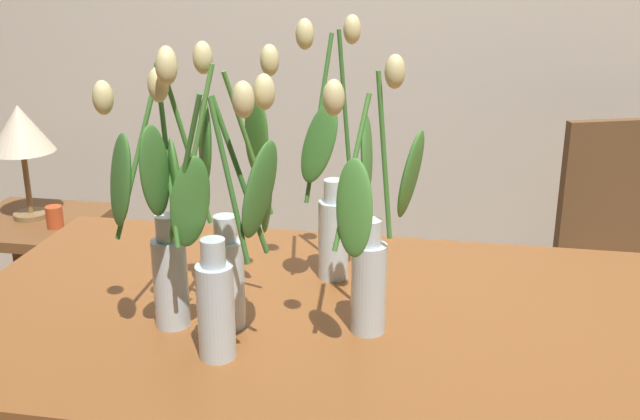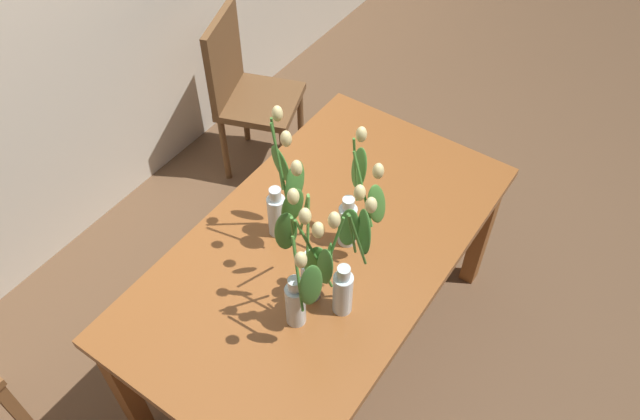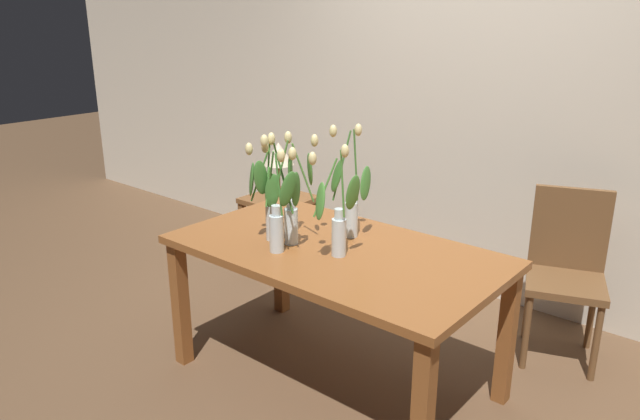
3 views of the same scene
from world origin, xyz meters
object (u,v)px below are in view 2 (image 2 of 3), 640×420
tulip_vase_3 (280,199)px  dining_chair (246,88)px  dining_table (321,260)px  tulip_vase_1 (308,262)px  tulip_vase_0 (354,210)px  tulip_vase_4 (345,269)px  tulip_vase_2 (301,283)px

tulip_vase_3 → dining_chair: tulip_vase_3 is taller
dining_table → tulip_vase_1: (-0.20, -0.09, 0.28)m
dining_table → dining_chair: size_ratio=1.72×
dining_table → tulip_vase_1: size_ratio=2.91×
tulip_vase_0 → tulip_vase_1: 0.28m
tulip_vase_1 → tulip_vase_4: 0.13m
tulip_vase_3 → tulip_vase_4: size_ratio=1.12×
tulip_vase_1 → dining_chair: (0.99, 1.12, -0.40)m
tulip_vase_2 → tulip_vase_3: tulip_vase_3 is taller
tulip_vase_0 → tulip_vase_2: 0.38m
tulip_vase_4 → dining_chair: size_ratio=0.56×
dining_table → dining_chair: (0.79, 1.03, -0.12)m
tulip_vase_1 → tulip_vase_3: bearing=55.0°
dining_table → tulip_vase_1: tulip_vase_1 is taller
tulip_vase_1 → dining_table: bearing=23.7°
tulip_vase_3 → dining_chair: 1.26m
tulip_vase_2 → tulip_vase_1: bearing=22.1°
tulip_vase_1 → tulip_vase_0: bearing=0.8°
tulip_vase_1 → dining_chair: tulip_vase_1 is taller
tulip_vase_0 → dining_chair: 1.38m
tulip_vase_0 → tulip_vase_2: tulip_vase_2 is taller
tulip_vase_4 → dining_chair: 1.62m
tulip_vase_0 → tulip_vase_4: bearing=-153.7°
dining_table → tulip_vase_0: bearing=-47.4°
tulip_vase_1 → tulip_vase_2: size_ratio=0.99×
tulip_vase_2 → dining_chair: bearing=46.8°
dining_chair → tulip_vase_4: bearing=-127.8°
tulip_vase_2 → dining_table: bearing=23.2°
tulip_vase_4 → dining_table: bearing=50.5°
dining_table → tulip_vase_0: size_ratio=2.97×
dining_table → dining_chair: 1.30m
tulip_vase_3 → tulip_vase_2: bearing=-133.0°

